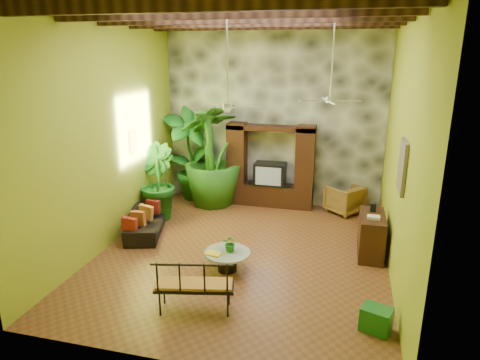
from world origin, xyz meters
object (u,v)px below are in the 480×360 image
(tall_plant_c, at_px, (212,155))
(wicker_armchair, at_px, (345,199))
(ceiling_fan_front, at_px, (227,95))
(tall_plant_a, at_px, (190,153))
(tall_plant_b, at_px, (156,182))
(iron_bench, at_px, (193,283))
(coffee_table, at_px, (227,258))
(green_bin, at_px, (376,319))
(entertainment_center, at_px, (270,172))
(sofa, at_px, (146,221))
(side_console, at_px, (371,235))
(ceiling_fan_back, at_px, (331,90))

(tall_plant_c, bearing_deg, wicker_armchair, 3.54)
(ceiling_fan_front, relative_size, tall_plant_a, 0.67)
(tall_plant_b, distance_m, tall_plant_c, 1.79)
(tall_plant_c, height_order, iron_bench, tall_plant_c)
(tall_plant_c, relative_size, iron_bench, 2.08)
(tall_plant_a, bearing_deg, coffee_table, -60.19)
(tall_plant_c, distance_m, green_bin, 6.58)
(wicker_armchair, xyz_separation_m, coffee_table, (-2.18, -3.84, -0.13))
(entertainment_center, distance_m, sofa, 3.68)
(iron_bench, bearing_deg, side_console, 32.74)
(sofa, bearing_deg, tall_plant_b, -7.96)
(sofa, distance_m, iron_bench, 3.65)
(ceiling_fan_back, xyz_separation_m, sofa, (-4.12, -0.64, -3.13))
(tall_plant_a, bearing_deg, sofa, -94.40)
(tall_plant_c, relative_size, side_console, 2.54)
(wicker_armchair, distance_m, tall_plant_a, 4.50)
(tall_plant_b, distance_m, green_bin, 6.41)
(entertainment_center, bearing_deg, side_console, -43.38)
(wicker_armchair, bearing_deg, tall_plant_b, -30.93)
(side_console, distance_m, green_bin, 2.69)
(sofa, bearing_deg, wicker_armchair, -77.19)
(ceiling_fan_front, distance_m, tall_plant_a, 4.54)
(tall_plant_b, bearing_deg, sofa, -82.09)
(coffee_table, bearing_deg, green_bin, -24.54)
(sofa, distance_m, tall_plant_a, 2.76)
(tall_plant_c, distance_m, iron_bench, 5.38)
(wicker_armchair, relative_size, tall_plant_b, 0.43)
(ceiling_fan_back, height_order, wicker_armchair, ceiling_fan_back)
(ceiling_fan_front, height_order, iron_bench, ceiling_fan_front)
(coffee_table, xyz_separation_m, green_bin, (2.77, -1.27, -0.06))
(side_console, bearing_deg, entertainment_center, 136.26)
(sofa, bearing_deg, tall_plant_c, -38.15)
(tall_plant_c, bearing_deg, tall_plant_b, -127.80)
(sofa, relative_size, tall_plant_c, 0.66)
(entertainment_center, xyz_separation_m, ceiling_fan_front, (-0.20, -3.54, 2.44))
(ceiling_fan_back, bearing_deg, iron_bench, -118.09)
(iron_bench, height_order, green_bin, iron_bench)
(ceiling_fan_front, xyz_separation_m, sofa, (-2.32, 0.96, -3.13))
(coffee_table, distance_m, side_console, 3.12)
(wicker_armchair, xyz_separation_m, iron_bench, (-2.33, -5.36, 0.17))
(tall_plant_c, bearing_deg, tall_plant_a, 162.20)
(ceiling_fan_front, bearing_deg, tall_plant_b, 142.69)
(ceiling_fan_front, relative_size, coffee_table, 2.04)
(ceiling_fan_back, distance_m, green_bin, 4.68)
(ceiling_fan_front, xyz_separation_m, ceiling_fan_back, (1.80, 1.60, 0.00))
(entertainment_center, xyz_separation_m, wicker_armchair, (2.06, -0.08, -0.58))
(ceiling_fan_front, xyz_separation_m, tall_plant_b, (-2.45, 1.87, -2.43))
(entertainment_center, height_order, coffee_table, entertainment_center)
(entertainment_center, bearing_deg, wicker_armchair, -2.13)
(wicker_armchair, distance_m, coffee_table, 4.42)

